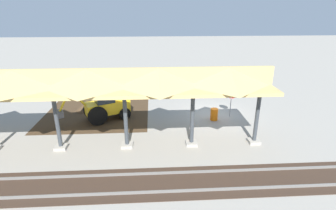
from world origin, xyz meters
TOP-DOWN VIEW (x-y plane):
  - ground_plane at (0.00, 0.00)m, footprint 120.00×120.00m
  - dirt_work_zone at (9.47, -0.59)m, footprint 8.18×7.00m
  - platform_canopy at (10.56, 4.79)m, footprint 25.02×3.20m
  - rail_tracks at (0.00, 8.51)m, footprint 60.00×2.58m
  - stop_sign at (-1.03, 0.49)m, footprint 0.69×0.37m
  - backhoe at (8.52, 0.48)m, footprint 5.30×3.37m
  - dirt_mound at (10.55, -1.59)m, footprint 3.70×3.70m
  - traffic_barrel at (0.36, 1.08)m, footprint 0.56×0.56m

SIDE VIEW (x-z plane):
  - ground_plane at x=0.00m, z-range 0.00..0.00m
  - dirt_mound at x=10.55m, z-range -0.64..0.64m
  - dirt_work_zone at x=9.47m, z-range 0.00..0.01m
  - rail_tracks at x=0.00m, z-range -0.05..0.10m
  - traffic_barrel at x=0.36m, z-range 0.00..0.90m
  - backhoe at x=8.52m, z-range -0.15..2.67m
  - stop_sign at x=-1.03m, z-range 0.49..2.74m
  - platform_canopy at x=10.56m, z-range 1.73..6.63m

